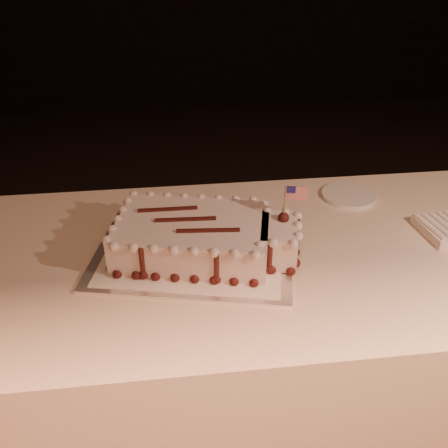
{
  "coord_description": "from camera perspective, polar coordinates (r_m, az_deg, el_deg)",
  "views": [
    {
      "loc": [
        -0.32,
        -0.47,
        1.51
      ],
      "look_at": [
        -0.19,
        0.61,
        0.84
      ],
      "focal_mm": 40.0,
      "sensor_mm": 36.0,
      "label": 1
    }
  ],
  "objects": [
    {
      "name": "cake_board",
      "position": [
        1.32,
        -3.47,
        -3.25
      ],
      "size": [
        0.58,
        0.49,
        0.01
      ],
      "primitive_type": "cube",
      "rotation": [
        0.0,
        0.0,
        -0.23
      ],
      "color": "white",
      "rests_on": "banquet_table"
    },
    {
      "name": "doily",
      "position": [
        1.31,
        -3.47,
        -3.07
      ],
      "size": [
        0.52,
        0.44,
        0.0
      ],
      "primitive_type": "cube",
      "rotation": [
        0.0,
        0.0,
        -0.23
      ],
      "color": "white",
      "rests_on": "cake_board"
    },
    {
      "name": "banquet_table",
      "position": [
        1.59,
        7.06,
        -13.96
      ],
      "size": [
        2.4,
        0.8,
        0.75
      ],
      "primitive_type": "cube",
      "color": "beige",
      "rests_on": "ground"
    },
    {
      "name": "side_plate",
      "position": [
        1.62,
        14.06,
        3.19
      ],
      "size": [
        0.17,
        0.17,
        0.01
      ],
      "primitive_type": "cylinder",
      "color": "silver",
      "rests_on": "banquet_table"
    },
    {
      "name": "sheet_cake",
      "position": [
        1.28,
        -2.34,
        -1.42
      ],
      "size": [
        0.5,
        0.35,
        0.19
      ],
      "color": "silver",
      "rests_on": "doily"
    }
  ]
}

